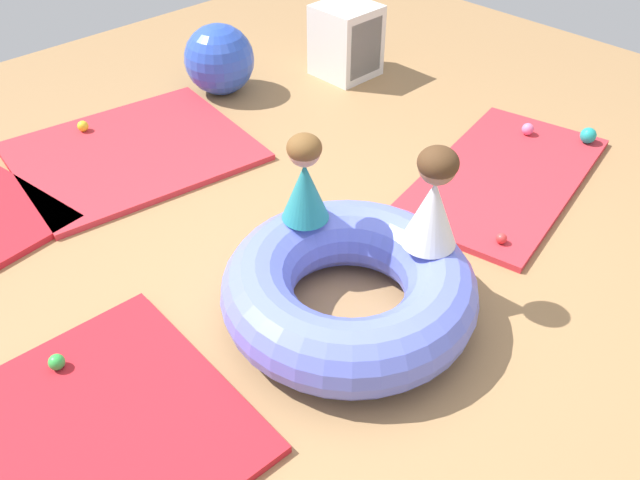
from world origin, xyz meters
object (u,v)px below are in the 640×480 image
Objects in this scene: child_in_white at (434,199)px; child_in_teal at (305,179)px; storage_cube at (348,42)px; play_ball_green at (57,362)px; play_ball_yellow at (83,126)px; exercise_ball_large at (219,59)px; inflatable_cushion at (349,289)px; play_ball_red at (501,238)px; play_ball_pink at (528,129)px; play_ball_teal at (588,135)px.

child_in_white is 1.11× the size of child_in_teal.
play_ball_green is at bearing -158.01° from storage_cube.
exercise_ball_large reaches higher than play_ball_yellow.
storage_cube reaches higher than inflatable_cushion.
play_ball_green is 3.44m from storage_cube.
play_ball_pink is (1.15, 0.56, 0.01)m from play_ball_red.
play_ball_yellow is at bearing 110.78° from play_ball_red.
inflatable_cushion is 1.36m from play_ball_green.
exercise_ball_large is (-1.07, 2.06, 0.18)m from play_ball_pink.
child_in_teal is at bearing 145.25° from play_ball_red.
inflatable_cushion is 2.64× the size of child_in_teal.
child_in_teal is 2.46m from storage_cube.
play_ball_pink is 1.61m from storage_cube.
child_in_teal reaches higher than play_ball_red.
exercise_ball_large is at bearing 37.81° from play_ball_green.
play_ball_yellow is 0.70× the size of play_ball_teal.
play_ball_yellow is at bearing 133.37° from play_ball_teal.
inflatable_cushion is at bearing -135.82° from storage_cube.
play_ball_teal reaches higher than play_ball_pink.
play_ball_pink is at bearing -44.91° from play_ball_yellow.
play_ball_yellow is 1.24× the size of play_ball_red.
storage_cube is at bearing -15.86° from play_ball_yellow.
inflatable_cushion is at bearing 167.12° from play_ball_red.
inflatable_cushion is 2.77m from storage_cube.
inflatable_cushion is 2.15m from play_ball_pink.
play_ball_red is 0.74× the size of play_ball_pink.
child_in_teal is 6.18× the size of play_ball_yellow.
play_ball_yellow is at bearing 124.92° from child_in_white.
play_ball_red is at bearing 19.76° from child_in_white.
play_ball_yellow is at bearing 91.36° from inflatable_cushion.
play_ball_green is (-1.14, -1.87, -0.00)m from play_ball_yellow.
exercise_ball_large is (0.08, 2.62, 0.19)m from play_ball_red.
exercise_ball_large reaches higher than play_ball_red.
play_ball_pink is (2.18, -2.18, 0.00)m from play_ball_yellow.
play_ball_teal is at bearing 155.01° from child_in_teal.
storage_cube is at bearing 21.99° from play_ball_green.
exercise_ball_large reaches higher than play_ball_pink.
child_in_white is at bearing -23.32° from inflatable_cushion.
play_ball_yellow is at bearing 164.14° from storage_cube.
play_ball_red is at bearing -21.73° from play_ball_green.
play_ball_teal reaches higher than play_ball_red.
play_ball_pink is (2.12, 0.33, -0.09)m from inflatable_cushion.
inflatable_cushion is at bearing 62.86° from child_in_teal.
storage_cube is (1.99, 1.93, 0.11)m from inflatable_cushion.
inflatable_cushion is 16.32× the size of play_ball_yellow.
child_in_teal is at bearing -115.92° from exercise_ball_large.
play_ball_teal is (2.38, -2.52, 0.02)m from play_ball_yellow.
child_in_white is at bearing -105.06° from exercise_ball_large.
exercise_ball_large reaches higher than play_ball_green.
play_ball_teal is (2.23, -0.40, -0.48)m from child_in_teal.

